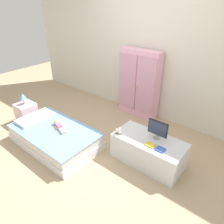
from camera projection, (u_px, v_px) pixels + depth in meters
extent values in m
cube|color=tan|center=(95.00, 148.00, 3.37)|extent=(10.00, 10.00, 0.02)
cube|color=silver|center=(150.00, 48.00, 3.78)|extent=(6.40, 0.05, 2.70)
cube|color=white|center=(56.00, 141.00, 3.42)|extent=(1.46, 0.87, 0.13)
cube|color=silver|center=(55.00, 134.00, 3.35)|extent=(1.42, 0.83, 0.15)
cube|color=#7AA8DB|center=(54.00, 130.00, 3.31)|extent=(1.45, 0.86, 0.02)
cube|color=silver|center=(35.00, 118.00, 3.59)|extent=(0.31, 0.62, 0.05)
cube|color=#D6668E|center=(59.00, 126.00, 3.34)|extent=(0.15, 0.12, 0.06)
cube|color=#DBB293|center=(63.00, 131.00, 3.24)|extent=(0.16, 0.08, 0.04)
cube|color=#DBB293|center=(61.00, 131.00, 3.23)|extent=(0.16, 0.08, 0.04)
cube|color=#DBB293|center=(62.00, 126.00, 3.37)|extent=(0.10, 0.06, 0.03)
cube|color=#DBB293|center=(56.00, 128.00, 3.32)|extent=(0.10, 0.06, 0.03)
sphere|color=#DBB293|center=(57.00, 122.00, 3.41)|extent=(0.09, 0.09, 0.09)
sphere|color=#E0C67F|center=(57.00, 122.00, 3.41)|extent=(0.10, 0.10, 0.10)
cube|color=silver|center=(27.00, 113.00, 3.96)|extent=(0.33, 0.33, 0.41)
cylinder|color=#B7B2AD|center=(24.00, 104.00, 3.85)|extent=(0.10, 0.10, 0.01)
cylinder|color=#B7B2AD|center=(24.00, 101.00, 3.83)|extent=(0.02, 0.02, 0.09)
cone|color=#7AB2E0|center=(23.00, 96.00, 3.78)|extent=(0.13, 0.13, 0.11)
cube|color=#EFADCC|center=(139.00, 84.00, 4.04)|extent=(0.83, 0.22, 1.34)
cube|color=#D298B3|center=(127.00, 82.00, 4.06)|extent=(0.39, 0.02, 1.10)
cube|color=#D298B3|center=(145.00, 87.00, 3.83)|extent=(0.39, 0.02, 1.10)
sphere|color=gold|center=(134.00, 86.00, 3.97)|extent=(0.02, 0.02, 0.02)
sphere|color=gold|center=(137.00, 86.00, 3.92)|extent=(0.02, 0.02, 0.02)
cube|color=silver|center=(148.00, 150.00, 2.98)|extent=(1.02, 0.51, 0.41)
cylinder|color=#99999E|center=(157.00, 138.00, 2.91)|extent=(0.10, 0.10, 0.01)
cylinder|color=#99999E|center=(157.00, 136.00, 2.89)|extent=(0.02, 0.02, 0.05)
cube|color=black|center=(158.00, 128.00, 2.83)|extent=(0.29, 0.02, 0.22)
cube|color=#28334C|center=(157.00, 128.00, 2.82)|extent=(0.27, 0.01, 0.20)
cube|color=#8E6642|center=(119.00, 133.00, 3.01)|extent=(0.10, 0.01, 0.01)
cube|color=#8E6642|center=(117.00, 134.00, 2.99)|extent=(0.10, 0.01, 0.01)
cube|color=white|center=(118.00, 131.00, 2.97)|extent=(0.07, 0.03, 0.04)
cylinder|color=white|center=(120.00, 133.00, 2.98)|extent=(0.01, 0.01, 0.02)
cylinder|color=white|center=(119.00, 133.00, 2.97)|extent=(0.01, 0.01, 0.02)
cylinder|color=white|center=(117.00, 131.00, 3.01)|extent=(0.01, 0.01, 0.02)
cylinder|color=white|center=(116.00, 132.00, 2.99)|extent=(0.01, 0.01, 0.02)
cylinder|color=white|center=(120.00, 130.00, 2.94)|extent=(0.02, 0.02, 0.02)
sphere|color=white|center=(120.00, 129.00, 2.93)|extent=(0.04, 0.04, 0.04)
cube|color=gold|center=(150.00, 145.00, 2.76)|extent=(0.14, 0.10, 0.02)
cube|color=blue|center=(160.00, 149.00, 2.68)|extent=(0.12, 0.11, 0.02)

